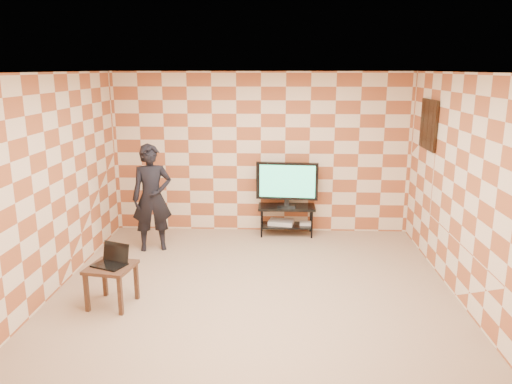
{
  "coord_description": "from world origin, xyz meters",
  "views": [
    {
      "loc": [
        0.28,
        -5.8,
        2.74
      ],
      "look_at": [
        0.0,
        0.6,
        1.15
      ],
      "focal_mm": 35.0,
      "sensor_mm": 36.0,
      "label": 1
    }
  ],
  "objects_px": {
    "tv_stand": "(287,214)",
    "person": "(152,198)",
    "side_table": "(111,273)",
    "tv": "(287,182)"
  },
  "relations": [
    {
      "from": "tv",
      "to": "side_table",
      "type": "bearing_deg",
      "value": -128.07
    },
    {
      "from": "side_table",
      "to": "person",
      "type": "relative_size",
      "value": 0.35
    },
    {
      "from": "tv_stand",
      "to": "person",
      "type": "bearing_deg",
      "value": -159.31
    },
    {
      "from": "tv_stand",
      "to": "side_table",
      "type": "bearing_deg",
      "value": -128.03
    },
    {
      "from": "tv_stand",
      "to": "tv",
      "type": "bearing_deg",
      "value": -85.25
    },
    {
      "from": "side_table",
      "to": "person",
      "type": "distance_m",
      "value": 1.95
    },
    {
      "from": "tv",
      "to": "person",
      "type": "distance_m",
      "value": 2.21
    },
    {
      "from": "person",
      "to": "tv",
      "type": "bearing_deg",
      "value": 4.81
    },
    {
      "from": "tv_stand",
      "to": "person",
      "type": "distance_m",
      "value": 2.26
    },
    {
      "from": "tv",
      "to": "side_table",
      "type": "relative_size",
      "value": 1.77
    }
  ]
}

